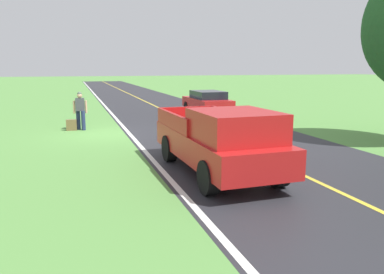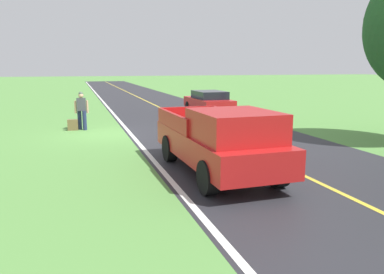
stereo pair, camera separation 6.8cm
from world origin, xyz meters
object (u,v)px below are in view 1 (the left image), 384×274
Objects in this scene: pickup_truck_passing at (221,139)px; sedan_near_oncoming at (207,102)px; suitcase_carried at (71,125)px; hitchhiker_walking at (80,109)px.

pickup_truck_passing is 1.23× the size of sedan_near_oncoming.
pickup_truck_passing reaches higher than suitcase_carried.
sedan_near_oncoming is at bearing 118.01° from suitcase_carried.
sedan_near_oncoming is (-7.55, -3.86, -0.23)m from hitchhiker_walking.
hitchhiker_walking is 0.32× the size of pickup_truck_passing.
pickup_truck_passing is (-3.38, 8.81, -0.01)m from hitchhiker_walking.
sedan_near_oncoming is at bearing -152.93° from hitchhiker_walking.
hitchhiker_walking is at bearing 100.86° from suitcase_carried.
hitchhiker_walking is 8.48m from sedan_near_oncoming.
pickup_truck_passing is at bearing 25.33° from suitcase_carried.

